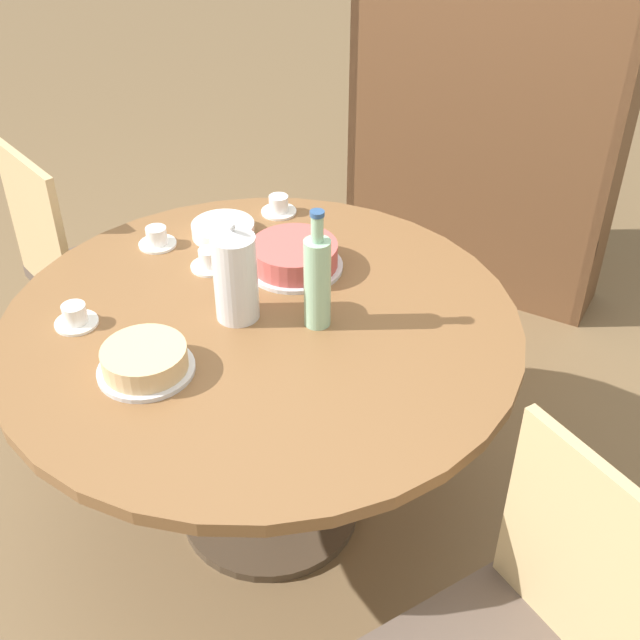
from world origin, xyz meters
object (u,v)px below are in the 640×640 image
coffee_pot (235,275)px  cake_main (294,257)px  cup_d (157,238)px  cup_b (75,317)px  bookshelf (486,116)px  chair_b (84,265)px  cake_second (145,361)px  water_bottle (317,280)px  cup_c (279,206)px  cup_a (210,261)px

coffee_pot → cake_main: (0.01, 0.27, -0.09)m
cup_d → cup_b: bearing=-80.4°
bookshelf → coffee_pot: (-0.11, -1.57, 0.11)m
coffee_pot → chair_b: bearing=161.9°
coffee_pot → cake_second: coffee_pot is taller
coffee_pot → water_bottle: bearing=20.6°
water_bottle → cup_c: bearing=131.3°
cake_main → cup_d: size_ratio=2.47×
cup_d → cup_a: bearing=-6.6°
water_bottle → cup_b: water_bottle is taller
cake_second → cup_c: size_ratio=2.08×
cup_b → cup_d: (-0.07, 0.42, 0.00)m
chair_b → cup_d: 0.54m
cup_b → water_bottle: bearing=29.9°
water_bottle → cup_a: (-0.40, 0.08, -0.11)m
cup_c → cup_d: (-0.21, -0.35, 0.00)m
chair_b → cup_c: bearing=-138.9°
coffee_pot → cup_c: coffee_pot is taller
chair_b → cup_d: size_ratio=8.26×
coffee_pot → cup_a: (-0.20, 0.16, -0.10)m
chair_b → cup_c: chair_b is taller
coffee_pot → cup_a: bearing=142.3°
coffee_pot → cake_main: bearing=88.3°
chair_b → cup_d: chair_b is taller
cake_second → water_bottle: bearing=55.2°
bookshelf → cake_main: size_ratio=5.83×
bookshelf → cup_c: size_ratio=14.39×
cup_c → cup_d: size_ratio=1.00×
coffee_pot → cup_a: size_ratio=2.44×
cup_d → water_bottle: bearing=-10.0°
chair_b → bookshelf: (0.96, 1.29, 0.28)m
cup_a → cup_c: same height
cup_c → cup_d: bearing=-120.8°
cup_c → cup_d: same height
water_bottle → cup_b: size_ratio=2.90×
coffee_pot → cake_second: size_ratio=1.17×
cake_main → cup_b: bearing=-124.5°
cup_d → cake_second: bearing=-53.7°
bookshelf → cup_c: (-0.31, -1.04, 0.00)m
coffee_pot → cup_d: coffee_pot is taller
cup_a → cup_b: size_ratio=1.00×
chair_b → cake_second: (0.80, -0.58, 0.30)m
chair_b → cup_c: size_ratio=8.26×
bookshelf → cup_c: bookshelf is taller
cake_second → cup_b: cake_second is taller
water_bottle → cake_main: bearing=133.4°
coffee_pot → cup_d: bearing=156.3°
cup_c → cake_main: bearing=-50.4°
coffee_pot → cup_c: (-0.20, 0.53, -0.10)m
bookshelf → cup_c: 1.09m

